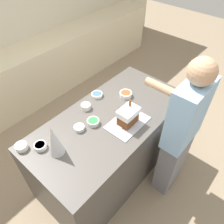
# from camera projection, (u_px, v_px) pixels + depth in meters

# --- Properties ---
(ground_plane) EXTENTS (12.00, 12.00, 0.00)m
(ground_plane) POSITION_uv_depth(u_px,v_px,m) (111.00, 167.00, 2.89)
(ground_plane) COLOR gray
(back_cabinet_block) EXTENTS (6.00, 0.60, 0.91)m
(back_cabinet_block) POSITION_uv_depth(u_px,v_px,m) (19.00, 82.00, 3.49)
(back_cabinet_block) COLOR beige
(back_cabinet_block) RESTS_ON ground_plane
(kitchen_island) EXTENTS (1.79, 0.87, 0.94)m
(kitchen_island) POSITION_uv_depth(u_px,v_px,m) (110.00, 146.00, 2.56)
(kitchen_island) COLOR #514C47
(kitchen_island) RESTS_ON ground_plane
(baking_tray) EXTENTS (0.43, 0.28, 0.01)m
(baking_tray) POSITION_uv_depth(u_px,v_px,m) (128.00, 123.00, 2.18)
(baking_tray) COLOR #B2B2BC
(baking_tray) RESTS_ON kitchen_island
(gingerbread_house) EXTENTS (0.21, 0.15, 0.25)m
(gingerbread_house) POSITION_uv_depth(u_px,v_px,m) (128.00, 116.00, 2.11)
(gingerbread_house) COLOR brown
(gingerbread_house) RESTS_ON baking_tray
(decorative_tree) EXTENTS (0.14, 0.14, 0.33)m
(decorative_tree) POSITION_uv_depth(u_px,v_px,m) (54.00, 140.00, 1.82)
(decorative_tree) COLOR silver
(decorative_tree) RESTS_ON kitchen_island
(candy_bowl_far_right) EXTENTS (0.10, 0.10, 0.05)m
(candy_bowl_far_right) POSITION_uv_depth(u_px,v_px,m) (86.00, 106.00, 2.31)
(candy_bowl_far_right) COLOR white
(candy_bowl_far_right) RESTS_ON kitchen_island
(candy_bowl_far_left) EXTENTS (0.12, 0.12, 0.05)m
(candy_bowl_far_left) POSITION_uv_depth(u_px,v_px,m) (93.00, 122.00, 2.16)
(candy_bowl_far_left) COLOR silver
(candy_bowl_far_left) RESTS_ON kitchen_island
(candy_bowl_center_rear) EXTENTS (0.11, 0.11, 0.05)m
(candy_bowl_center_rear) POSITION_uv_depth(u_px,v_px,m) (21.00, 147.00, 1.94)
(candy_bowl_center_rear) COLOR white
(candy_bowl_center_rear) RESTS_ON kitchen_island
(candy_bowl_near_tray_left) EXTENTS (0.14, 0.14, 0.05)m
(candy_bowl_near_tray_left) POSITION_uv_depth(u_px,v_px,m) (126.00, 94.00, 2.46)
(candy_bowl_near_tray_left) COLOR white
(candy_bowl_near_tray_left) RESTS_ON kitchen_island
(candy_bowl_near_tray_right) EXTENTS (0.11, 0.11, 0.05)m
(candy_bowl_near_tray_right) POSITION_uv_depth(u_px,v_px,m) (40.00, 146.00, 1.94)
(candy_bowl_near_tray_right) COLOR white
(candy_bowl_near_tray_right) RESTS_ON kitchen_island
(candy_bowl_behind_tray) EXTENTS (0.10, 0.10, 0.04)m
(candy_bowl_behind_tray) POSITION_uv_depth(u_px,v_px,m) (79.00, 128.00, 2.10)
(candy_bowl_behind_tray) COLOR silver
(candy_bowl_behind_tray) RESTS_ON kitchen_island
(candy_bowl_beside_tree) EXTENTS (0.13, 0.13, 0.04)m
(candy_bowl_beside_tree) POSITION_uv_depth(u_px,v_px,m) (97.00, 95.00, 2.47)
(candy_bowl_beside_tree) COLOR white
(candy_bowl_beside_tree) RESTS_ON kitchen_island
(person) EXTENTS (0.46, 0.57, 1.74)m
(person) POSITION_uv_depth(u_px,v_px,m) (180.00, 134.00, 2.13)
(person) COLOR slate
(person) RESTS_ON ground_plane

